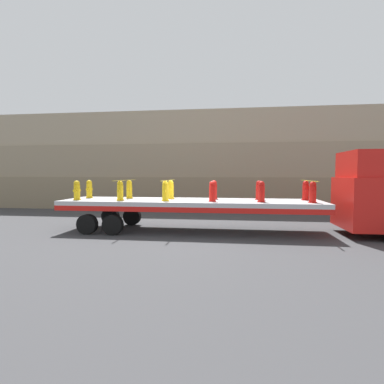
# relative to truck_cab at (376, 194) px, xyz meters

# --- Properties ---
(ground_plane) EXTENTS (120.00, 120.00, 0.00)m
(ground_plane) POSITION_rel_truck_cab_xyz_m (-7.24, 0.00, -1.62)
(ground_plane) COLOR #38383A
(rock_cliff) EXTENTS (60.00, 3.30, 6.61)m
(rock_cliff) POSITION_rel_truck_cab_xyz_m (-7.24, 8.45, 1.68)
(rock_cliff) COLOR #84755B
(rock_cliff) RESTS_ON ground_plane
(truck_cab) EXTENTS (2.44, 2.63, 3.29)m
(truck_cab) POSITION_rel_truck_cab_xyz_m (0.00, 0.00, 0.00)
(truck_cab) COLOR red
(truck_cab) RESTS_ON ground_plane
(flatbed_trailer) EXTENTS (10.73, 2.61, 1.33)m
(flatbed_trailer) POSITION_rel_truck_cab_xyz_m (-7.71, 0.00, -0.51)
(flatbed_trailer) COLOR #B2B2B7
(flatbed_trailer) RESTS_ON ground_plane
(fire_hydrant_yellow_near_0) EXTENTS (0.32, 0.47, 0.81)m
(fire_hydrant_yellow_near_0) POSITION_rel_truck_cab_xyz_m (-12.01, -0.55, 0.10)
(fire_hydrant_yellow_near_0) COLOR gold
(fire_hydrant_yellow_near_0) RESTS_ON flatbed_trailer
(fire_hydrant_yellow_far_0) EXTENTS (0.32, 0.47, 0.81)m
(fire_hydrant_yellow_far_0) POSITION_rel_truck_cab_xyz_m (-12.01, 0.55, 0.10)
(fire_hydrant_yellow_far_0) COLOR gold
(fire_hydrant_yellow_far_0) RESTS_ON flatbed_trailer
(fire_hydrant_yellow_near_1) EXTENTS (0.32, 0.47, 0.81)m
(fire_hydrant_yellow_near_1) POSITION_rel_truck_cab_xyz_m (-10.10, -0.55, 0.10)
(fire_hydrant_yellow_near_1) COLOR gold
(fire_hydrant_yellow_near_1) RESTS_ON flatbed_trailer
(fire_hydrant_yellow_far_1) EXTENTS (0.32, 0.47, 0.81)m
(fire_hydrant_yellow_far_1) POSITION_rel_truck_cab_xyz_m (-10.10, 0.55, 0.10)
(fire_hydrant_yellow_far_1) COLOR gold
(fire_hydrant_yellow_far_1) RESTS_ON flatbed_trailer
(fire_hydrant_yellow_near_2) EXTENTS (0.32, 0.47, 0.81)m
(fire_hydrant_yellow_near_2) POSITION_rel_truck_cab_xyz_m (-8.20, -0.55, 0.10)
(fire_hydrant_yellow_near_2) COLOR gold
(fire_hydrant_yellow_near_2) RESTS_ON flatbed_trailer
(fire_hydrant_yellow_far_2) EXTENTS (0.32, 0.47, 0.81)m
(fire_hydrant_yellow_far_2) POSITION_rel_truck_cab_xyz_m (-8.20, 0.55, 0.10)
(fire_hydrant_yellow_far_2) COLOR gold
(fire_hydrant_yellow_far_2) RESTS_ON flatbed_trailer
(fire_hydrant_red_near_3) EXTENTS (0.32, 0.47, 0.81)m
(fire_hydrant_red_near_3) POSITION_rel_truck_cab_xyz_m (-6.29, -0.55, 0.10)
(fire_hydrant_red_near_3) COLOR red
(fire_hydrant_red_near_3) RESTS_ON flatbed_trailer
(fire_hydrant_red_far_3) EXTENTS (0.32, 0.47, 0.81)m
(fire_hydrant_red_far_3) POSITION_rel_truck_cab_xyz_m (-6.29, 0.55, 0.10)
(fire_hydrant_red_far_3) COLOR red
(fire_hydrant_red_far_3) RESTS_ON flatbed_trailer
(fire_hydrant_red_near_4) EXTENTS (0.32, 0.47, 0.81)m
(fire_hydrant_red_near_4) POSITION_rel_truck_cab_xyz_m (-4.39, -0.55, 0.10)
(fire_hydrant_red_near_4) COLOR red
(fire_hydrant_red_near_4) RESTS_ON flatbed_trailer
(fire_hydrant_red_far_4) EXTENTS (0.32, 0.47, 0.81)m
(fire_hydrant_red_far_4) POSITION_rel_truck_cab_xyz_m (-4.39, 0.55, 0.10)
(fire_hydrant_red_far_4) COLOR red
(fire_hydrant_red_far_4) RESTS_ON flatbed_trailer
(fire_hydrant_red_near_5) EXTENTS (0.32, 0.47, 0.81)m
(fire_hydrant_red_near_5) POSITION_rel_truck_cab_xyz_m (-2.48, -0.55, 0.10)
(fire_hydrant_red_near_5) COLOR red
(fire_hydrant_red_near_5) RESTS_ON flatbed_trailer
(fire_hydrant_red_far_5) EXTENTS (0.32, 0.47, 0.81)m
(fire_hydrant_red_far_5) POSITION_rel_truck_cab_xyz_m (-2.48, 0.55, 0.10)
(fire_hydrant_red_far_5) COLOR red
(fire_hydrant_red_far_5) RESTS_ON flatbed_trailer
(cargo_strap_rear) EXTENTS (0.05, 2.71, 0.01)m
(cargo_strap_rear) POSITION_rel_truck_cab_xyz_m (-10.10, 0.00, 0.52)
(cargo_strap_rear) COLOR yellow
(cargo_strap_rear) RESTS_ON fire_hydrant_yellow_near_1
(cargo_strap_middle) EXTENTS (0.05, 2.71, 0.01)m
(cargo_strap_middle) POSITION_rel_truck_cab_xyz_m (-8.20, 0.00, 0.52)
(cargo_strap_middle) COLOR yellow
(cargo_strap_middle) RESTS_ON fire_hydrant_yellow_near_2
(cargo_strap_front) EXTENTS (0.05, 2.71, 0.01)m
(cargo_strap_front) POSITION_rel_truck_cab_xyz_m (-2.48, 0.00, 0.52)
(cargo_strap_front) COLOR yellow
(cargo_strap_front) RESTS_ON fire_hydrant_red_near_5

